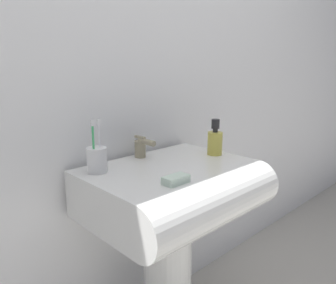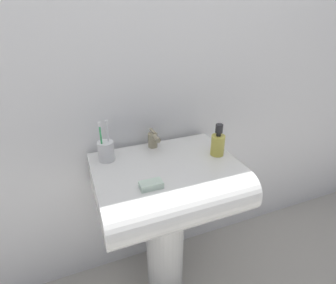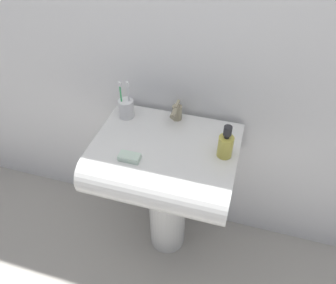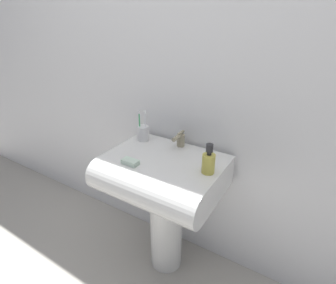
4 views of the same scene
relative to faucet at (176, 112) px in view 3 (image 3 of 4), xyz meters
The scene contains 8 objects.
ground_plane 0.80m from the faucet, 88.27° to the right, with size 6.00×6.00×0.00m, color #ADA89E.
wall_back 0.42m from the faucet, 87.41° to the left, with size 5.00×0.05×2.40m, color white.
sink_pedestal 0.52m from the faucet, 88.27° to the right, with size 0.19×0.19×0.58m, color white.
sink_basin 0.24m from the faucet, 88.77° to the right, with size 0.60×0.48×0.17m.
faucet is the anchor object (origin of this frame).
toothbrush_cup 0.22m from the faucet, behind, with size 0.07×0.07×0.18m.
soap_bottle 0.30m from the faucet, 34.33° to the right, with size 0.06×0.06×0.14m.
bar_soap 0.32m from the faucet, 109.45° to the right, with size 0.08×0.05×0.02m, color silver.
Camera 3 is at (0.29, -0.99, 1.65)m, focal length 35.00 mm.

